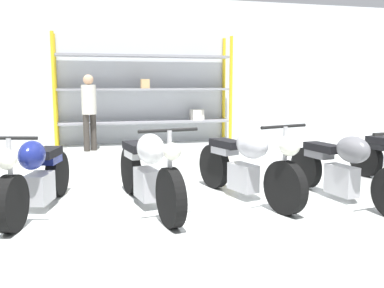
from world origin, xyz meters
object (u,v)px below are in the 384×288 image
at_px(shelving_rack, 149,91).
at_px(motorcycle_silver, 247,163).
at_px(motorcycle_grey, 346,167).
at_px(person_browsing, 89,106).
at_px(motorcycle_blue, 37,176).
at_px(motorcycle_white, 148,169).

height_order(shelving_rack, motorcycle_silver, shelving_rack).
xyz_separation_m(motorcycle_grey, person_browsing, (-3.04, 5.05, 0.54)).
relative_size(motorcycle_blue, motorcycle_white, 0.92).
relative_size(motorcycle_white, person_browsing, 1.28).
bearing_deg(motorcycle_blue, motorcycle_white, 97.34).
xyz_separation_m(shelving_rack, motorcycle_grey, (1.58, -5.79, -0.85)).
height_order(shelving_rack, motorcycle_blue, shelving_rack).
distance_m(shelving_rack, motorcycle_blue, 5.76).
distance_m(shelving_rack, person_browsing, 1.66).
bearing_deg(person_browsing, motorcycle_silver, 171.68).
distance_m(shelving_rack, motorcycle_grey, 6.06).
xyz_separation_m(motorcycle_white, motorcycle_grey, (2.46, -0.34, -0.03)).
xyz_separation_m(motorcycle_silver, motorcycle_grey, (1.17, -0.38, -0.04)).
bearing_deg(motorcycle_blue, person_browsing, -173.35).
distance_m(motorcycle_blue, motorcycle_silver, 2.56).
bearing_deg(motorcycle_blue, motorcycle_grey, 97.39).
relative_size(shelving_rack, motorcycle_blue, 2.18).
height_order(motorcycle_blue, motorcycle_silver, motorcycle_silver).
height_order(motorcycle_white, motorcycle_grey, motorcycle_white).
relative_size(motorcycle_blue, person_browsing, 1.17).
bearing_deg(motorcycle_grey, motorcycle_white, -106.44).
relative_size(motorcycle_silver, motorcycle_grey, 0.96).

